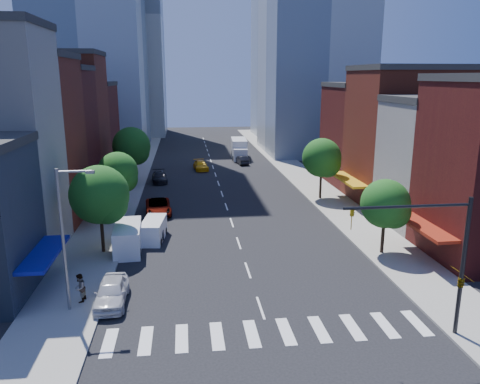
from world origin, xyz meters
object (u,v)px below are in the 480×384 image
object	(u,v)px
box_truck	(239,149)
parked_car_third	(158,207)
pedestrian_far	(80,288)
traffic_car_oncoming	(242,160)
parked_car_rear	(160,177)
traffic_car_far	(238,156)
cargo_van_far	(153,230)
cargo_van_near	(128,238)
taxi	(201,165)
parked_car_second	(155,227)
parked_car_front	(111,292)
pedestrian_near	(114,243)

from	to	relation	value
box_truck	parked_car_third	bearing A→B (deg)	-107.46
box_truck	pedestrian_far	xyz separation A→B (m)	(-16.74, -53.80, -0.53)
traffic_car_oncoming	box_truck	distance (m)	5.78
parked_car_rear	pedestrian_far	bearing A→B (deg)	-101.00
traffic_car_far	box_truck	size ratio (longest dim) A/B	0.44
cargo_van_far	traffic_car_far	xyz separation A→B (m)	(12.41, 41.05, -0.29)
box_truck	parked_car_rear	bearing A→B (deg)	-123.34
cargo_van_far	cargo_van_near	bearing A→B (deg)	-121.89
taxi	box_truck	xyz separation A→B (m)	(7.28, 9.96, 0.91)
cargo_van_near	pedestrian_far	world-z (taller)	cargo_van_near
traffic_car_far	box_truck	distance (m)	1.46
parked_car_second	box_truck	size ratio (longest dim) A/B	0.54
parked_car_third	pedestrian_far	world-z (taller)	pedestrian_far
parked_car_front	parked_car_third	bearing A→B (deg)	84.12
parked_car_front	cargo_van_far	xyz separation A→B (m)	(1.99, 11.94, 0.11)
pedestrian_far	taxi	bearing A→B (deg)	176.62
parked_car_rear	traffic_car_oncoming	world-z (taller)	parked_car_rear
parked_car_second	traffic_car_oncoming	size ratio (longest dim) A/B	1.10
taxi	box_truck	size ratio (longest dim) A/B	0.57
taxi	pedestrian_near	xyz separation A→B (m)	(-8.45, -35.38, 0.29)
cargo_van_near	cargo_van_far	distance (m)	3.19
pedestrian_far	parked_car_third	bearing A→B (deg)	177.53
parked_car_third	cargo_van_far	world-z (taller)	cargo_van_far
parked_car_front	traffic_car_far	world-z (taller)	parked_car_front
parked_car_rear	box_truck	distance (m)	22.37
pedestrian_far	cargo_van_near	bearing A→B (deg)	176.45
cargo_van_far	pedestrian_near	xyz separation A→B (m)	(-2.99, -3.25, 0.07)
parked_car_rear	traffic_car_far	bearing A→B (deg)	46.92
parked_car_rear	traffic_car_oncoming	bearing A→B (deg)	37.54
taxi	box_truck	distance (m)	12.37
traffic_car_far	pedestrian_near	bearing A→B (deg)	65.26
taxi	pedestrian_near	bearing A→B (deg)	-109.48
cargo_van_far	traffic_car_oncoming	distance (m)	38.48
parked_car_rear	pedestrian_far	xyz separation A→B (m)	(-3.42, -35.86, 0.38)
parked_car_front	traffic_car_far	bearing A→B (deg)	74.53
parked_car_front	traffic_car_far	size ratio (longest dim) A/B	1.27
parked_car_rear	pedestrian_near	distance (m)	27.50
parked_car_third	traffic_car_oncoming	xyz separation A→B (m)	(12.50, 27.97, -0.09)
pedestrian_near	pedestrian_far	bearing A→B (deg)	162.69
parked_car_rear	taxi	world-z (taller)	parked_car_rear
traffic_car_far	pedestrian_far	xyz separation A→B (m)	(-16.40, -52.76, 0.45)
parked_car_rear	pedestrian_near	xyz separation A→B (m)	(-2.41, -27.39, 0.28)
parked_car_second	pedestrian_near	bearing A→B (deg)	-125.88
parked_car_second	pedestrian_near	distance (m)	5.58
parked_car_second	parked_car_third	distance (m)	6.97
parked_car_rear	cargo_van_near	xyz separation A→B (m)	(-1.40, -26.63, 0.41)
traffic_car_far	pedestrian_far	size ratio (longest dim) A/B	2.01
taxi	parked_car_third	bearing A→B (deg)	-108.99
parked_car_rear	box_truck	xyz separation A→B (m)	(13.32, 17.95, 0.90)
taxi	pedestrian_far	xyz separation A→B (m)	(-9.46, -43.84, 0.38)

